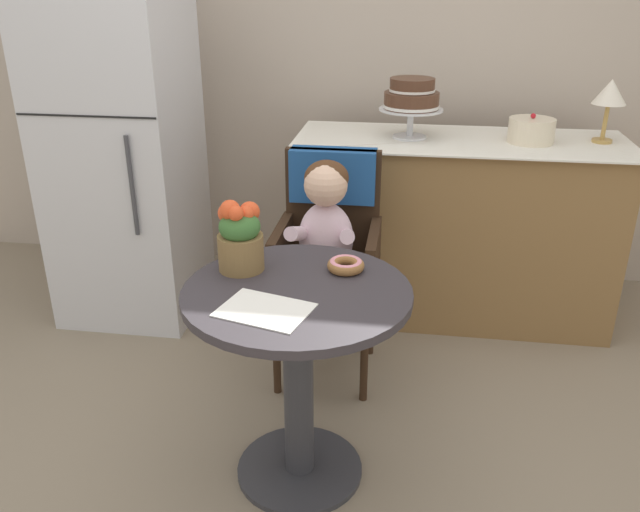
{
  "coord_description": "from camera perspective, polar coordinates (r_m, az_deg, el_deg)",
  "views": [
    {
      "loc": [
        0.34,
        -1.76,
        1.62
      ],
      "look_at": [
        0.05,
        0.15,
        0.77
      ],
      "focal_mm": 36.28,
      "sensor_mm": 36.0,
      "label": 1
    }
  ],
  "objects": [
    {
      "name": "ground_plane",
      "position": [
        2.41,
        -1.79,
        -18.39
      ],
      "size": [
        8.0,
        8.0,
        0.0
      ],
      "primitive_type": "plane",
      "color": "gray"
    },
    {
      "name": "back_wall",
      "position": [
        3.64,
        3.37,
        19.46
      ],
      "size": [
        4.8,
        0.1,
        2.7
      ],
      "primitive_type": "cube",
      "color": "#B2A393",
      "rests_on": "ground"
    },
    {
      "name": "cafe_table",
      "position": [
        2.11,
        -1.97,
        -8.08
      ],
      "size": [
        0.72,
        0.72,
        0.72
      ],
      "color": "#332D33",
      "rests_on": "ground"
    },
    {
      "name": "wicker_chair",
      "position": [
        2.69,
        0.87,
        2.43
      ],
      "size": [
        0.42,
        0.45,
        0.95
      ],
      "rotation": [
        0.0,
        0.0,
        -0.11
      ],
      "color": "#332114",
      "rests_on": "ground"
    },
    {
      "name": "seated_child",
      "position": [
        2.54,
        0.41,
        1.97
      ],
      "size": [
        0.27,
        0.32,
        0.73
      ],
      "color": "silver",
      "rests_on": "ground"
    },
    {
      "name": "paper_napkin",
      "position": [
        1.89,
        -4.89,
        -4.77
      ],
      "size": [
        0.3,
        0.25,
        0.0
      ],
      "primitive_type": "cube",
      "rotation": [
        0.0,
        0.0,
        -0.27
      ],
      "color": "white",
      "rests_on": "cafe_table"
    },
    {
      "name": "donut_front",
      "position": [
        2.12,
        2.29,
        -0.76
      ],
      "size": [
        0.12,
        0.12,
        0.04
      ],
      "color": "#936033",
      "rests_on": "cafe_table"
    },
    {
      "name": "flower_vase",
      "position": [
        2.11,
        -7.08,
        1.8
      ],
      "size": [
        0.15,
        0.15,
        0.24
      ],
      "color": "brown",
      "rests_on": "cafe_table"
    },
    {
      "name": "display_counter",
      "position": [
        3.28,
        11.69,
        2.43
      ],
      "size": [
        1.56,
        0.62,
        0.9
      ],
      "color": "olive",
      "rests_on": "ground"
    },
    {
      "name": "tiered_cake_stand",
      "position": [
        3.11,
        8.08,
        13.62
      ],
      "size": [
        0.3,
        0.3,
        0.28
      ],
      "color": "silver",
      "rests_on": "display_counter"
    },
    {
      "name": "round_layer_cake",
      "position": [
        3.17,
        18.14,
        10.48
      ],
      "size": [
        0.21,
        0.21,
        0.13
      ],
      "color": "beige",
      "rests_on": "display_counter"
    },
    {
      "name": "table_lamp",
      "position": [
        3.25,
        24.21,
        12.85
      ],
      "size": [
        0.15,
        0.15,
        0.28
      ],
      "color": "#B28C47",
      "rests_on": "display_counter"
    },
    {
      "name": "refrigerator",
      "position": [
        3.27,
        -17.07,
        9.1
      ],
      "size": [
        0.64,
        0.63,
        1.7
      ],
      "color": "silver",
      "rests_on": "ground"
    }
  ]
}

